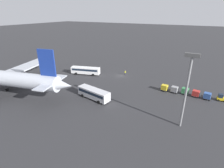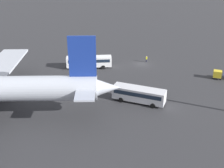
% 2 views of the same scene
% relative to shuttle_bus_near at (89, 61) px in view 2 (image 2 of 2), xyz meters
% --- Properties ---
extents(ground_plane, '(600.00, 600.00, 0.00)m').
position_rel_shuttle_bus_near_xyz_m(ground_plane, '(-13.38, -5.65, -1.84)').
color(ground_plane, '#2D2D30').
extents(shuttle_bus_near, '(11.98, 5.75, 3.06)m').
position_rel_shuttle_bus_near_xyz_m(shuttle_bus_near, '(0.00, 0.00, 0.00)').
color(shuttle_bus_near, white).
rests_on(shuttle_bus_near, ground).
extents(shuttle_bus_far, '(10.96, 4.58, 3.07)m').
position_rel_shuttle_bus_near_xyz_m(shuttle_bus_far, '(-15.17, 16.23, 0.01)').
color(shuttle_bus_far, silver).
rests_on(shuttle_bus_far, ground).
extents(worker_person, '(0.38, 0.38, 1.74)m').
position_rel_shuttle_bus_near_xyz_m(worker_person, '(-14.40, -7.44, -0.97)').
color(worker_person, '#1E1E2D').
rests_on(worker_person, ground).
extents(cargo_cart_yellow, '(2.19, 1.91, 2.06)m').
position_rel_shuttle_bus_near_xyz_m(cargo_cart_yellow, '(-32.22, 0.58, -0.65)').
color(cargo_cart_yellow, '#38383D').
rests_on(cargo_cart_yellow, ground).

